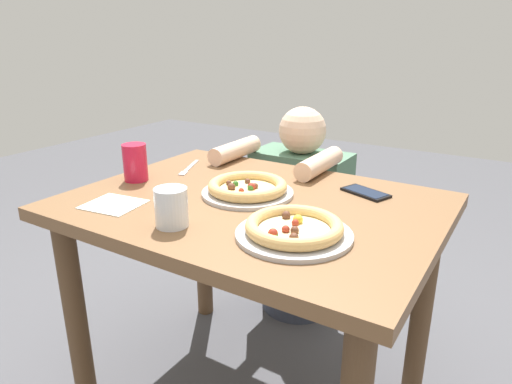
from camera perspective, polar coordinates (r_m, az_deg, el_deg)
dining_table at (r=1.45m, az=-0.44°, el=-5.60°), size 1.11×0.83×0.75m
pizza_near at (r=1.16m, az=4.72°, el=-4.62°), size 0.30×0.30×0.04m
pizza_far at (r=1.45m, az=-1.07°, el=0.45°), size 0.29×0.29×0.05m
drink_cup_colored at (r=1.63m, az=-14.75°, el=3.56°), size 0.08×0.08×0.13m
water_cup_clear at (r=1.23m, az=-10.45°, el=-1.83°), size 0.09×0.09×0.10m
paper_napkin at (r=1.43m, az=-17.23°, el=-1.48°), size 0.18×0.16×0.00m
fork at (r=1.75m, az=-8.33°, el=2.94°), size 0.09×0.19×0.00m
cell_phone at (r=1.50m, az=13.42°, el=-0.05°), size 0.17×0.12×0.01m
diner_seated at (r=2.08m, az=5.30°, el=-4.08°), size 0.44×0.53×0.94m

